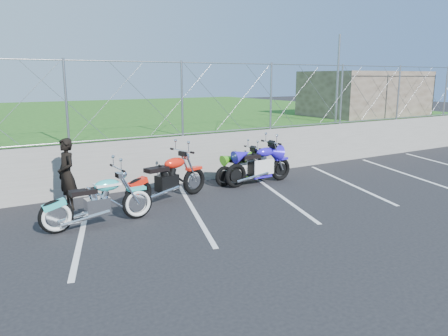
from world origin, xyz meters
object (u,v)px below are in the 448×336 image
sportbike_blue (260,166)px  person_standing (67,174)px  cruiser_turquoise (100,203)px  naked_orange (169,180)px  sportbike_green (244,168)px

sportbike_blue → person_standing: bearing=175.3°
person_standing → cruiser_turquoise: bearing=2.7°
naked_orange → sportbike_blue: 2.82m
cruiser_turquoise → naked_orange: (1.89, 0.91, 0.05)m
cruiser_turquoise → person_standing: person_standing is taller
cruiser_turquoise → naked_orange: size_ratio=0.99×
cruiser_turquoise → sportbike_green: 4.63m
sportbike_blue → person_standing: 5.01m
sportbike_blue → person_standing: (-5.00, 0.31, 0.30)m
sportbike_green → sportbike_blue: 0.46m
naked_orange → sportbike_green: (2.50, 0.54, -0.08)m
sportbike_green → sportbike_blue: (0.31, -0.33, 0.07)m
naked_orange → sportbike_green: bearing=-1.5°
cruiser_turquoise → sportbike_blue: bearing=11.5°
cruiser_turquoise → sportbike_green: bearing=16.3°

